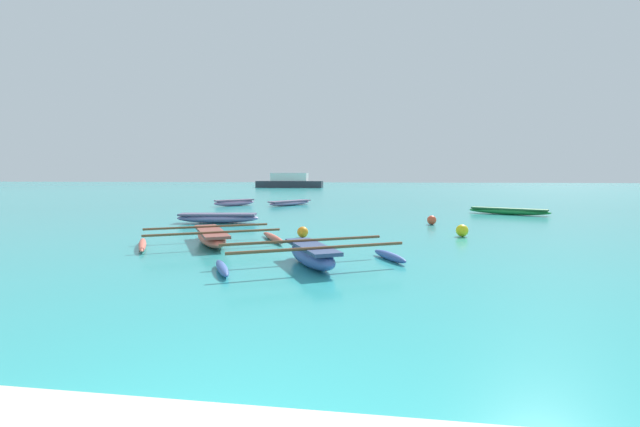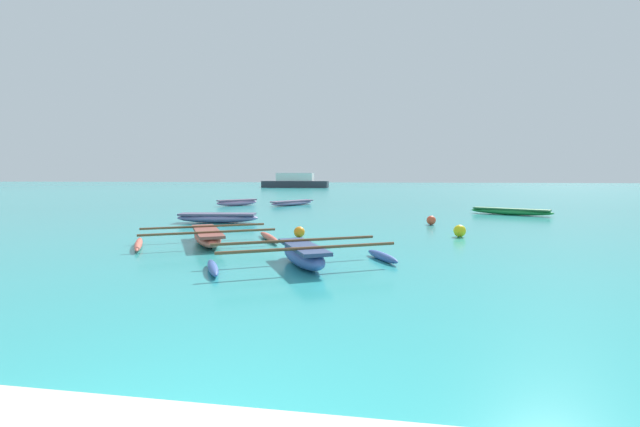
{
  "view_description": "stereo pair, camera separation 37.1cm",
  "coord_description": "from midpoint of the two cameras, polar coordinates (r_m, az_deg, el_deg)",
  "views": [
    {
      "loc": [
        1.17,
        -2.35,
        2.07
      ],
      "look_at": [
        -1.7,
        17.69,
        0.25
      ],
      "focal_mm": 24.0,
      "sensor_mm": 36.0,
      "label": 1
    },
    {
      "loc": [
        1.54,
        -2.29,
        2.07
      ],
      "look_at": [
        -1.7,
        17.69,
        0.25
      ],
      "focal_mm": 24.0,
      "sensor_mm": 36.0,
      "label": 2
    }
  ],
  "objects": [
    {
      "name": "mooring_buoy_0",
      "position": [
        18.48,
        14.12,
        -0.85
      ],
      "size": [
        0.38,
        0.38,
        0.38
      ],
      "color": "#E54C2D",
      "rests_on": "ground_plane"
    },
    {
      "name": "moored_boat_3",
      "position": [
        9.78,
        -2.22,
        -5.53
      ],
      "size": [
        4.45,
        3.33,
        0.54
      ],
      "rotation": [
        0.0,
        0.0,
        -1.09
      ],
      "color": "#3F5DA7",
      "rests_on": "ground_plane"
    },
    {
      "name": "moored_boat_2",
      "position": [
        13.29,
        -15.09,
        -3.01
      ],
      "size": [
        4.64,
        4.01,
        0.48
      ],
      "rotation": [
        0.0,
        0.0,
        -1.05
      ],
      "color": "#DB6351",
      "rests_on": "ground_plane"
    },
    {
      "name": "mooring_buoy_2",
      "position": [
        14.22,
        -3.07,
        -2.49
      ],
      "size": [
        0.37,
        0.37,
        0.37
      ],
      "color": "orange",
      "rests_on": "ground_plane"
    },
    {
      "name": "moored_boat_0",
      "position": [
        19.11,
        -14.0,
        -0.54
      ],
      "size": [
        3.64,
        1.33,
        0.41
      ],
      "rotation": [
        0.0,
        0.0,
        0.14
      ],
      "color": "#897CB5",
      "rests_on": "ground_plane"
    },
    {
      "name": "mooring_buoy_1",
      "position": [
        15.15,
        17.75,
        -2.17
      ],
      "size": [
        0.41,
        0.41,
        0.41
      ],
      "color": "yellow",
      "rests_on": "ground_plane"
    },
    {
      "name": "moored_boat_4",
      "position": [
        24.54,
        23.43,
        0.32
      ],
      "size": [
        3.91,
        2.38,
        0.34
      ],
      "rotation": [
        0.0,
        0.0,
        -0.46
      ],
      "color": "#228F40",
      "rests_on": "ground_plane"
    },
    {
      "name": "moored_boat_5",
      "position": [
        29.37,
        -4.39,
        1.45
      ],
      "size": [
        2.66,
        3.6,
        0.34
      ],
      "rotation": [
        0.0,
        0.0,
        1.0
      ],
      "color": "#B589C0",
      "rests_on": "ground_plane"
    },
    {
      "name": "moored_boat_1",
      "position": [
        29.49,
        -11.69,
        1.46
      ],
      "size": [
        2.42,
        2.64,
        0.42
      ],
      "rotation": [
        0.0,
        0.0,
        0.85
      ],
      "color": "#C380B5",
      "rests_on": "ground_plane"
    },
    {
      "name": "distant_ferry",
      "position": [
        71.57,
        -4.25,
        4.25
      ],
      "size": [
        11.04,
        2.43,
        2.43
      ],
      "color": "#2D333D",
      "rests_on": "ground_plane"
    }
  ]
}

